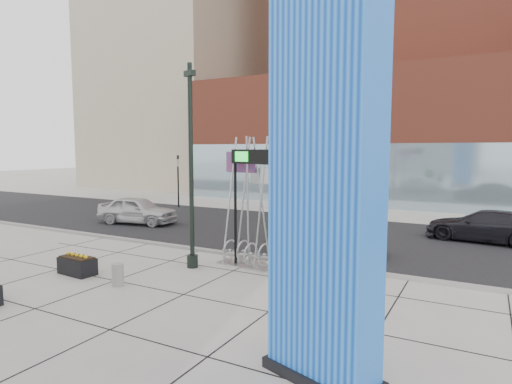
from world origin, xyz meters
The scene contains 19 objects.
ground centered at (0.00, 0.00, 0.00)m, with size 160.00×160.00×0.00m, color #9E9991.
street_asphalt centered at (0.00, 10.00, 0.01)m, with size 80.00×12.00×0.02m, color black.
curb_edge centered at (0.00, 4.00, 0.06)m, with size 80.00×0.30×0.12m, color gray.
tower_podium centered at (1.00, 27.00, 5.50)m, with size 34.00×10.00×11.00m, color brown.
tower_glass_front centered at (1.00, 22.20, 2.50)m, with size 34.00×0.60×5.00m, color #8CA5B2.
building_beige_left centered at (-26.00, 34.00, 17.00)m, with size 18.00×20.00×34.00m, color tan.
blue_pylon centered at (6.54, -3.68, 3.78)m, with size 2.56×1.74×7.83m.
lamp_post centered at (-0.65, 1.67, 3.17)m, with size 0.53×0.43×7.75m.
public_art_sculpture centered at (1.05, 3.00, 1.33)m, with size 2.34×1.35×5.08m.
concrete_bollard centered at (-1.50, -1.33, 0.38)m, with size 0.39×0.39×0.76m, color gray.
overhead_street_sign centered at (1.40, 2.80, 3.91)m, with size 2.07×0.95×4.56m.
round_planter_east centered at (4.60, 2.92, 1.12)m, with size 0.95×0.95×2.36m.
round_planter_mid centered at (3.63, 3.07, 1.30)m, with size 1.10×1.10×2.74m.
round_planter_west centered at (3.17, 2.12, 1.25)m, with size 1.05×1.05×2.63m.
box_planter_north centered at (-3.80, -1.09, 0.36)m, with size 1.48×0.82×0.79m.
car_white_west centered at (-9.47, 7.89, 0.84)m, with size 1.97×4.90×1.67m, color silver.
car_silver_mid centered at (3.30, 6.23, 0.76)m, with size 1.61×4.61×1.52m, color #A9ADB1.
car_dark_east centered at (9.27, 12.20, 0.79)m, with size 2.20×5.41×1.57m, color black.
traffic_signal centered at (-12.00, 15.00, 2.30)m, with size 0.15×0.18×4.10m.
Camera 1 is at (9.23, -11.41, 4.57)m, focal length 30.00 mm.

